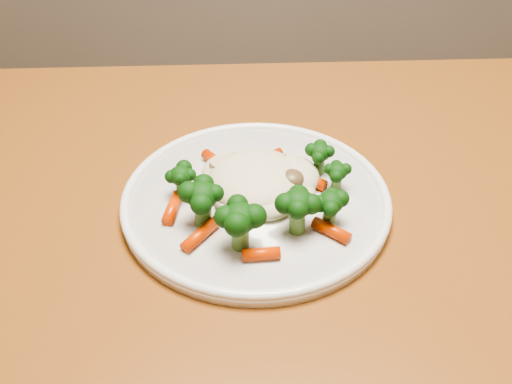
% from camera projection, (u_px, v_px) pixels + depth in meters
% --- Properties ---
extents(dining_table, '(1.21, 0.84, 0.75)m').
position_uv_depth(dining_table, '(342.00, 323.00, 0.68)').
color(dining_table, brown).
rests_on(dining_table, ground).
extents(plate, '(0.28, 0.28, 0.01)m').
position_uv_depth(plate, '(256.00, 202.00, 0.66)').
color(plate, white).
rests_on(plate, dining_table).
extents(meal, '(0.19, 0.18, 0.05)m').
position_uv_depth(meal, '(259.00, 187.00, 0.64)').
color(meal, beige).
rests_on(meal, plate).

